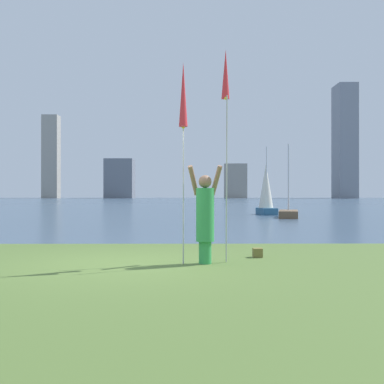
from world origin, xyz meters
TOP-DOWN VIEW (x-y plane):
  - ground at (0.00, 50.95)m, footprint 120.00×138.00m
  - person at (1.55, -0.01)m, footprint 0.68×0.50m
  - kite_flag_left at (1.14, -0.14)m, footprint 0.16×0.40m
  - kite_flag_right at (1.95, 0.27)m, footprint 0.16×0.47m
  - bag at (2.66, 0.84)m, footprint 0.19×0.18m
  - sailboat_1 at (5.98, 19.71)m, footprint 1.11×1.88m
  - sailboat_2 at (6.63, 16.35)m, footprint 1.57×2.95m
  - skyline_tower_0 at (-33.05, 108.61)m, footprint 3.88×3.52m
  - skyline_tower_1 at (-15.83, 108.40)m, footprint 6.93×7.27m
  - skyline_tower_2 at (12.98, 107.43)m, footprint 5.52×3.15m
  - skyline_tower_3 at (39.43, 105.10)m, footprint 4.57×6.60m

SIDE VIEW (x-z plane):
  - ground at x=0.00m, z-range -0.12..0.00m
  - bag at x=2.66m, z-range 0.00..0.19m
  - sailboat_2 at x=6.63m, z-range -1.74..2.22m
  - person at x=1.55m, z-range -0.02..1.84m
  - sailboat_1 at x=5.98m, z-range -0.65..3.48m
  - kite_flag_left at x=1.14m, z-range 1.18..4.95m
  - kite_flag_right at x=1.95m, z-range 1.43..5.54m
  - skyline_tower_2 at x=12.98m, z-range 0.00..8.53m
  - skyline_tower_1 at x=-15.83m, z-range 0.00..9.70m
  - skyline_tower_0 at x=-33.05m, z-range 0.00..20.67m
  - skyline_tower_3 at x=39.43m, z-range 0.00..27.62m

